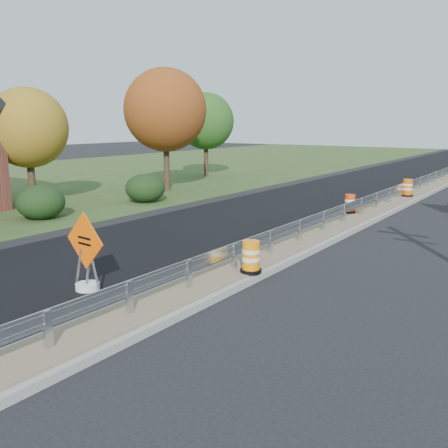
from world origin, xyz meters
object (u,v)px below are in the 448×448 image
Objects in this scene: caution_sign at (87,271)px; barrel_median_far at (407,188)px; barrel_median_near at (251,257)px; barrel_median_mid at (350,204)px.

barrel_median_far is at bearing 87.35° from caution_sign.
caution_sign is at bearing -97.47° from barrel_median_far.
barrel_median_near is 10.11m from barrel_median_mid.
caution_sign is 2.36× the size of barrel_median_near.
barrel_median_far is at bearing 83.91° from barrel_median_mid.
barrel_median_mid is 0.88× the size of barrel_median_far.
barrel_median_near is at bearing -83.75° from barrel_median_mid.
barrel_median_near reaches higher than barrel_median_mid.
caution_sign is 19.89m from barrel_median_far.
barrel_median_near is at bearing -88.64° from barrel_median_far.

